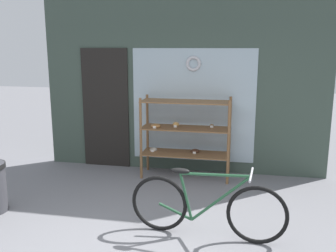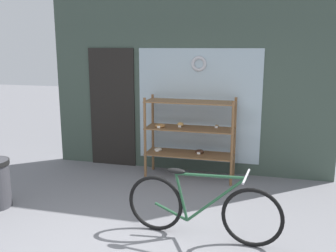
# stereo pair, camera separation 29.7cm
# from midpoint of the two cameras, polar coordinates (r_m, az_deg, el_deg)

# --- Properties ---
(storefront_facade) EXTENTS (4.84, 0.13, 3.56)m
(storefront_facade) POSITION_cam_midpoint_polar(r_m,az_deg,el_deg) (6.34, 4.01, 8.39)
(storefront_facade) COLOR #3D4C42
(storefront_facade) RESTS_ON ground_plane
(display_case) EXTENTS (1.44, 0.48, 1.33)m
(display_case) POSITION_cam_midpoint_polar(r_m,az_deg,el_deg) (6.09, 4.63, -0.76)
(display_case) COLOR brown
(display_case) RESTS_ON ground_plane
(bicycle) EXTENTS (1.78, 0.46, 0.80)m
(bicycle) POSITION_cam_midpoint_polar(r_m,az_deg,el_deg) (4.30, 7.07, -12.30)
(bicycle) COLOR black
(bicycle) RESTS_ON ground_plane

